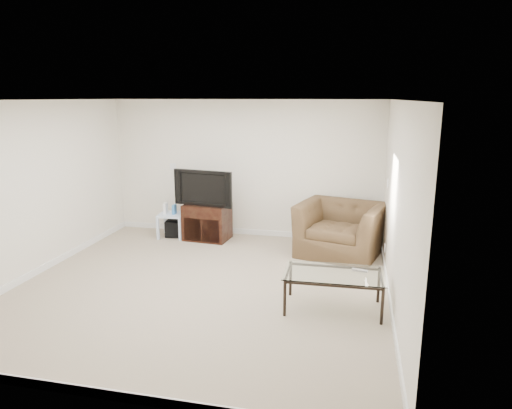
% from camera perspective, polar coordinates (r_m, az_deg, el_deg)
% --- Properties ---
extents(floor, '(5.00, 5.00, 0.00)m').
position_cam_1_polar(floor, '(6.43, -6.76, -10.03)').
color(floor, tan).
rests_on(floor, ground).
extents(ceiling, '(5.00, 5.00, 0.00)m').
position_cam_1_polar(ceiling, '(5.91, -7.43, 12.83)').
color(ceiling, white).
rests_on(ceiling, ground).
extents(wall_back, '(5.00, 0.02, 2.50)m').
position_cam_1_polar(wall_back, '(8.41, -1.43, 4.48)').
color(wall_back, silver).
rests_on(wall_back, ground).
extents(wall_left, '(0.02, 5.00, 2.50)m').
position_cam_1_polar(wall_left, '(7.27, -26.03, 1.73)').
color(wall_left, silver).
rests_on(wall_left, ground).
extents(wall_right, '(0.02, 5.00, 2.50)m').
position_cam_1_polar(wall_right, '(5.74, 17.19, -0.26)').
color(wall_right, silver).
rests_on(wall_right, ground).
extents(plate_back, '(0.12, 0.02, 0.12)m').
position_cam_1_polar(plate_back, '(8.83, -10.34, 4.69)').
color(plate_back, white).
rests_on(plate_back, wall_back).
extents(plate_right_switch, '(0.02, 0.09, 0.13)m').
position_cam_1_polar(plate_right_switch, '(7.30, 16.14, 2.61)').
color(plate_right_switch, white).
rests_on(plate_right_switch, wall_right).
extents(plate_right_outlet, '(0.02, 0.08, 0.12)m').
position_cam_1_polar(plate_right_outlet, '(7.24, 15.80, -5.22)').
color(plate_right_outlet, white).
rests_on(plate_right_outlet, wall_right).
extents(tv_stand, '(0.83, 0.61, 0.65)m').
position_cam_1_polar(tv_stand, '(8.34, -6.10, -2.16)').
color(tv_stand, black).
rests_on(tv_stand, floor).
extents(dvd_player, '(0.50, 0.37, 0.07)m').
position_cam_1_polar(dvd_player, '(8.25, -6.26, -0.77)').
color(dvd_player, black).
rests_on(dvd_player, tv_stand).
extents(television, '(1.06, 0.37, 0.64)m').
position_cam_1_polar(television, '(8.16, -6.31, 2.17)').
color(television, black).
rests_on(television, tv_stand).
extents(side_table, '(0.50, 0.50, 0.44)m').
position_cam_1_polar(side_table, '(8.60, -10.41, -2.55)').
color(side_table, silver).
rests_on(side_table, floor).
extents(subwoofer, '(0.33, 0.33, 0.29)m').
position_cam_1_polar(subwoofer, '(8.63, -10.18, -2.94)').
color(subwoofer, black).
rests_on(subwoofer, floor).
extents(game_console, '(0.06, 0.15, 0.20)m').
position_cam_1_polar(game_console, '(8.54, -11.24, -0.47)').
color(game_console, white).
rests_on(game_console, side_table).
extents(game_case, '(0.05, 0.13, 0.18)m').
position_cam_1_polar(game_case, '(8.49, -10.18, -0.60)').
color(game_case, '#337FCC').
rests_on(game_case, side_table).
extents(recliner, '(1.48, 1.15, 1.14)m').
position_cam_1_polar(recliner, '(7.57, 10.52, -1.97)').
color(recliner, brown).
rests_on(recliner, floor).
extents(coffee_table, '(1.22, 0.71, 0.47)m').
position_cam_1_polar(coffee_table, '(5.73, 9.64, -10.59)').
color(coffee_table, black).
rests_on(coffee_table, floor).
extents(remote, '(0.19, 0.09, 0.02)m').
position_cam_1_polar(remote, '(5.74, 12.85, -8.02)').
color(remote, '#B2B2B7').
rests_on(remote, coffee_table).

